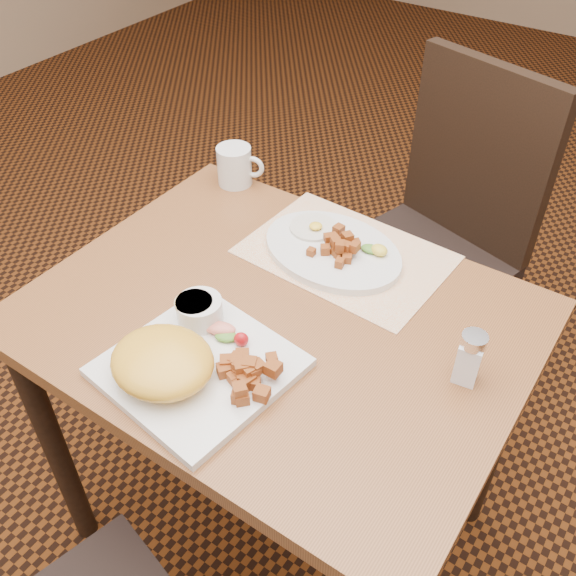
{
  "coord_description": "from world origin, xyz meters",
  "views": [
    {
      "loc": [
        0.5,
        -0.7,
        1.57
      ],
      "look_at": [
        0.02,
        0.0,
        0.82
      ],
      "focal_mm": 40.0,
      "sensor_mm": 36.0,
      "label": 1
    }
  ],
  "objects_px": {
    "chair_far": "(440,229)",
    "plate_oval": "(333,250)",
    "table": "(278,354)",
    "plate_square": "(199,367)",
    "coffee_mug": "(235,166)",
    "salt_shaker": "(470,357)"
  },
  "relations": [
    {
      "from": "chair_far",
      "to": "plate_square",
      "type": "xyz_separation_m",
      "value": [
        -0.07,
        -0.89,
        0.22
      ]
    },
    {
      "from": "table",
      "to": "chair_far",
      "type": "bearing_deg",
      "value": 86.4
    },
    {
      "from": "plate_oval",
      "to": "coffee_mug",
      "type": "xyz_separation_m",
      "value": [
        -0.33,
        0.11,
        0.03
      ]
    },
    {
      "from": "plate_oval",
      "to": "coffee_mug",
      "type": "bearing_deg",
      "value": 162.01
    },
    {
      "from": "table",
      "to": "plate_oval",
      "type": "height_order",
      "value": "plate_oval"
    },
    {
      "from": "plate_square",
      "to": "chair_far",
      "type": "bearing_deg",
      "value": 85.4
    },
    {
      "from": "chair_far",
      "to": "plate_oval",
      "type": "relative_size",
      "value": 3.19
    },
    {
      "from": "chair_far",
      "to": "coffee_mug",
      "type": "height_order",
      "value": "chair_far"
    },
    {
      "from": "chair_far",
      "to": "salt_shaker",
      "type": "relative_size",
      "value": 9.7
    },
    {
      "from": "table",
      "to": "plate_oval",
      "type": "distance_m",
      "value": 0.24
    },
    {
      "from": "coffee_mug",
      "to": "salt_shaker",
      "type": "bearing_deg",
      "value": -21.33
    },
    {
      "from": "chair_far",
      "to": "coffee_mug",
      "type": "xyz_separation_m",
      "value": [
        -0.39,
        -0.39,
        0.26
      ]
    },
    {
      "from": "salt_shaker",
      "to": "plate_oval",
      "type": "bearing_deg",
      "value": 155.66
    },
    {
      "from": "table",
      "to": "plate_square",
      "type": "relative_size",
      "value": 3.21
    },
    {
      "from": "chair_far",
      "to": "plate_oval",
      "type": "bearing_deg",
      "value": 100.09
    },
    {
      "from": "chair_far",
      "to": "plate_square",
      "type": "height_order",
      "value": "chair_far"
    },
    {
      "from": "table",
      "to": "plate_square",
      "type": "distance_m",
      "value": 0.22
    },
    {
      "from": "table",
      "to": "plate_oval",
      "type": "xyz_separation_m",
      "value": [
        -0.01,
        0.21,
        0.12
      ]
    },
    {
      "from": "plate_square",
      "to": "salt_shaker",
      "type": "distance_m",
      "value": 0.45
    },
    {
      "from": "plate_square",
      "to": "coffee_mug",
      "type": "height_order",
      "value": "coffee_mug"
    },
    {
      "from": "plate_oval",
      "to": "salt_shaker",
      "type": "relative_size",
      "value": 3.05
    },
    {
      "from": "table",
      "to": "salt_shaker",
      "type": "bearing_deg",
      "value": 7.72
    }
  ]
}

